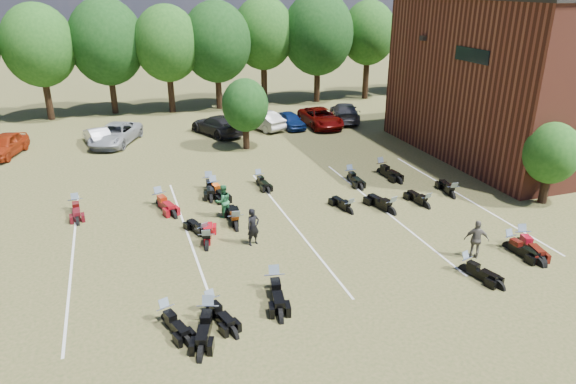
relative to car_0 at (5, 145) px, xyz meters
name	(u,v)px	position (x,y,z in m)	size (l,w,h in m)	color
ground	(375,240)	(17.84, -19.17, -0.75)	(160.00, 160.00, 0.00)	brown
car_0	(5,145)	(0.00, 0.00, 0.00)	(1.77, 4.39, 1.49)	maroon
car_1	(98,136)	(5.91, 0.70, -0.11)	(1.36, 3.89, 1.28)	silver
car_2	(115,134)	(7.15, 0.48, -0.02)	(2.42, 5.26, 1.46)	gray
car_3	(217,125)	(14.64, 0.60, -0.01)	(2.08, 5.11, 1.48)	black
car_4	(290,120)	(20.61, 0.64, -0.11)	(1.50, 3.73, 1.27)	navy
car_5	(262,120)	(18.37, 1.06, -0.03)	(1.52, 4.37, 1.44)	#A9A8A4
car_6	(321,118)	(23.10, 0.25, -0.02)	(2.42, 5.24, 1.46)	#5E0705
car_7	(345,112)	(25.71, 1.25, 0.02)	(2.14, 5.26, 1.53)	#36353A
person_black	(253,227)	(12.50, -17.75, 0.11)	(0.63, 0.41, 1.72)	black
person_green	(223,201)	(11.86, -14.45, 0.11)	(0.83, 0.65, 1.71)	#2A7242
person_grey	(476,239)	(21.08, -21.96, 0.11)	(1.00, 0.42, 1.71)	#615B53
motorcycle_0	(167,322)	(8.14, -22.28, -0.75)	(0.69, 2.17, 1.21)	black
motorcycle_1	(212,312)	(9.71, -22.26, -0.75)	(0.69, 2.17, 1.21)	black
motorcycle_2	(209,322)	(9.51, -22.77, -0.75)	(0.78, 2.46, 1.37)	black
motorcycle_3	(274,290)	(12.26, -21.61, -0.75)	(0.80, 2.53, 1.41)	black
motorcycle_4	(465,271)	(20.03, -22.80, -0.75)	(0.68, 2.13, 1.19)	black
motorcycle_5	(508,248)	(23.04, -21.78, -0.75)	(0.71, 2.22, 1.24)	black
motorcycle_6	(520,245)	(23.79, -21.69, -0.75)	(0.77, 2.40, 1.34)	#490F0A
motorcycle_7	(207,248)	(10.46, -17.42, -0.75)	(0.76, 2.39, 1.33)	#A10B15
motorcycle_8	(236,229)	(12.12, -15.98, -0.75)	(0.79, 2.49, 1.39)	black
motorcycle_9	(204,238)	(10.50, -16.39, -0.75)	(0.64, 2.02, 1.13)	black
motorcycle_10	(349,213)	(18.02, -16.06, -0.75)	(0.65, 2.05, 1.15)	black
motorcycle_11	(391,213)	(19.99, -16.80, -0.75)	(0.77, 2.42, 1.35)	black
motorcycle_12	(426,207)	(22.10, -16.74, -0.75)	(0.68, 2.14, 1.19)	black
motorcycle_13	(452,197)	(24.23, -16.01, -0.75)	(0.72, 2.25, 1.25)	black
motorcycle_14	(77,211)	(4.85, -11.26, -0.75)	(0.73, 2.30, 1.28)	#4E0B13
motorcycle_15	(160,205)	(8.97, -11.92, -0.75)	(0.79, 2.49, 1.39)	maroon
motorcycle_16	(209,189)	(11.88, -10.48, -0.75)	(0.80, 2.53, 1.41)	black
motorcycle_17	(214,193)	(12.01, -11.18, -0.75)	(0.78, 2.45, 1.37)	black
motorcycle_18	(259,183)	(14.79, -10.56, -0.75)	(0.67, 2.10, 1.17)	black
motorcycle_19	(381,173)	(22.36, -11.35, -0.75)	(0.79, 2.49, 1.39)	black
motorcycle_20	(350,180)	(20.09, -11.70, -0.75)	(0.71, 2.22, 1.24)	black
tree_line	(217,38)	(16.84, 9.83, 5.56)	(56.00, 6.00, 9.79)	black
young_tree_near_building	(552,153)	(28.34, -18.17, 2.00)	(2.80, 2.80, 4.16)	black
young_tree_midfield	(245,105)	(15.84, -3.67, 2.35)	(3.20, 3.20, 4.70)	black
parking_lines	(291,222)	(14.84, -16.17, -0.74)	(20.10, 14.00, 0.01)	silver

